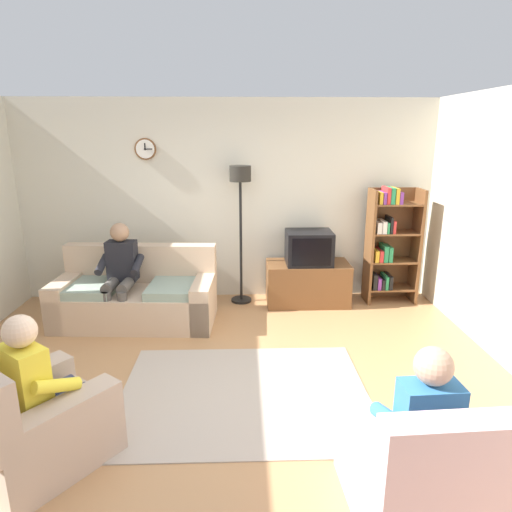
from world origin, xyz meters
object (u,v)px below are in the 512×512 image
object	(u,v)px
person_in_left_armchair	(40,381)
person_in_right_armchair	(420,419)
bookshelf	(389,243)
armchair_near_bookshelf	(421,474)
tv_stand	(307,283)
couch	(136,297)
armchair_near_window	(34,426)
person_on_couch	(120,270)
floor_lamp	(240,197)
tv	(309,248)

from	to	relation	value
person_in_left_armchair	person_in_right_armchair	size ratio (longest dim) A/B	1.00
bookshelf	armchair_near_bookshelf	distance (m)	3.74
armchair_near_bookshelf	bookshelf	bearing A→B (deg)	75.59
tv_stand	person_in_right_armchair	bearing A→B (deg)	-87.14
couch	person_in_right_armchair	size ratio (longest dim) A/B	1.74
armchair_near_window	person_in_left_armchair	world-z (taller)	person_in_left_armchair
bookshelf	armchair_near_bookshelf	bearing A→B (deg)	-104.41
bookshelf	tv_stand	bearing A→B (deg)	-176.41
tv_stand	armchair_near_window	world-z (taller)	armchair_near_window
person_on_couch	person_in_right_armchair	distance (m)	3.75
tv_stand	bookshelf	xyz separation A→B (m)	(1.10, 0.07, 0.54)
couch	person_in_left_armchair	xyz separation A→B (m)	(-0.10, -2.39, 0.29)
person_on_couch	person_in_left_armchair	bearing A→B (deg)	-89.08
tv_stand	armchair_near_window	size ratio (longest dim) A/B	0.93
floor_lamp	person_on_couch	distance (m)	1.77
person_in_left_armchair	person_on_couch	bearing A→B (deg)	90.92
couch	armchair_near_bookshelf	xyz separation A→B (m)	(2.36, -2.99, -0.02)
floor_lamp	armchair_near_window	world-z (taller)	floor_lamp
floor_lamp	bookshelf	bearing A→B (deg)	-0.86
armchair_near_bookshelf	tv	bearing A→B (deg)	92.88
person_in_left_armchair	armchair_near_window	bearing A→B (deg)	-128.13
tv	armchair_near_window	distance (m)	3.81
bookshelf	armchair_near_bookshelf	xyz separation A→B (m)	(-0.92, -3.59, -0.53)
floor_lamp	person_in_left_armchair	bearing A→B (deg)	-114.73
couch	armchair_near_window	xyz separation A→B (m)	(-0.16, -2.46, -0.02)
bookshelf	person_in_right_armchair	size ratio (longest dim) A/B	1.41
couch	armchair_near_window	world-z (taller)	same
armchair_near_bookshelf	person_in_left_armchair	xyz separation A→B (m)	(-2.47, 0.60, 0.32)
tv	person_in_left_armchair	bearing A→B (deg)	-128.35
tv	floor_lamp	distance (m)	1.12
tv	person_in_left_armchair	xyz separation A→B (m)	(-2.29, -2.89, -0.19)
armchair_near_bookshelf	person_in_left_armchair	size ratio (longest dim) A/B	0.82
tv_stand	floor_lamp	world-z (taller)	floor_lamp
person_on_couch	armchair_near_window	bearing A→B (deg)	-90.45
tv_stand	couch	bearing A→B (deg)	-166.40
armchair_near_bookshelf	person_in_right_armchair	xyz separation A→B (m)	(-0.00, 0.09, 0.32)
person_in_left_armchair	bookshelf	bearing A→B (deg)	41.41
tv	bookshelf	xyz separation A→B (m)	(1.10, 0.09, 0.03)
armchair_near_window	person_on_couch	distance (m)	2.38
tv_stand	tv	world-z (taller)	tv
armchair_near_window	person_in_left_armchair	distance (m)	0.33
tv	floor_lamp	world-z (taller)	floor_lamp
armchair_near_bookshelf	person_in_right_armchair	bearing A→B (deg)	92.86
floor_lamp	tv	bearing A→B (deg)	-7.81
bookshelf	person_in_right_armchair	bearing A→B (deg)	-104.83
tv	person_in_right_armchair	world-z (taller)	person_in_right_armchair
armchair_near_window	person_in_right_armchair	bearing A→B (deg)	-9.95
couch	armchair_near_bookshelf	size ratio (longest dim) A/B	2.12
floor_lamp	person_in_right_armchair	xyz separation A→B (m)	(1.07, -3.53, -0.85)
tv	armchair_near_bookshelf	distance (m)	3.53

